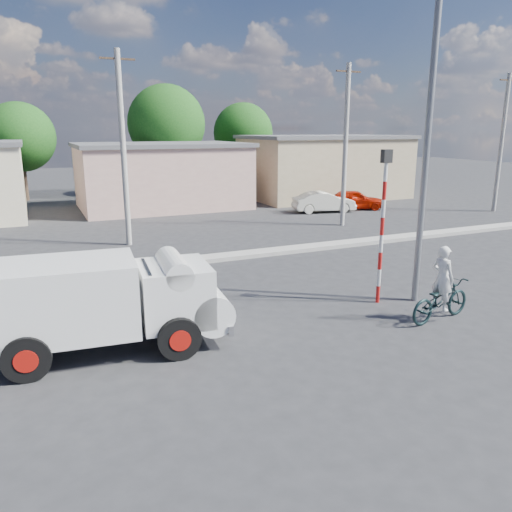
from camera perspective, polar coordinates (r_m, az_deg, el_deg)
name	(u,v)px	position (r m, az deg, el deg)	size (l,w,h in m)	color
ground_plane	(308,340)	(12.14, 5.93, -9.54)	(120.00, 120.00, 0.00)	#2A2A2C
median	(202,259)	(19.07, -6.19, -0.38)	(40.00, 0.80, 0.16)	#99968E
truck	(110,301)	(11.59, -16.31, -4.91)	(5.38, 2.48, 2.15)	black
bicycle	(440,300)	(13.95, 20.32, -4.72)	(0.74, 2.12, 1.11)	black
cyclist	(441,289)	(13.87, 20.43, -3.56)	(0.62, 0.41, 1.71)	silver
car_cream	(324,202)	(30.49, 7.76, 6.14)	(1.30, 3.73, 1.23)	white
car_red	(354,199)	(31.89, 11.19, 6.35)	(1.44, 3.59, 1.22)	#B41603
traffic_pole	(383,214)	(14.36, 14.30, 4.66)	(0.28, 0.18, 4.36)	red
streetlight	(424,126)	(14.55, 18.63, 13.87)	(2.34, 0.22, 9.00)	slate
building_row	(147,174)	(32.39, -12.30, 9.13)	(37.80, 7.30, 4.44)	beige
tree_row	(77,130)	(38.32, -19.76, 13.43)	(34.13, 7.32, 8.10)	#38281E
utility_poles	(240,147)	(23.34, -1.86, 12.30)	(35.40, 0.24, 8.00)	#99968E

